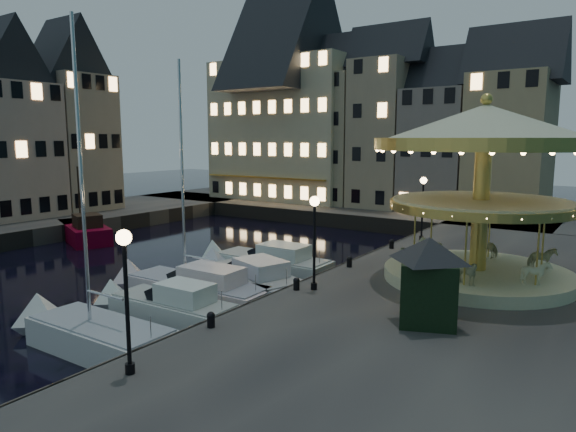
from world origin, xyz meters
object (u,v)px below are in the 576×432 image
Objects in this scene: streetlamp_c at (423,199)px; bollard_a at (211,319)px; bollard_b at (296,283)px; bollard_c at (349,261)px; bollard_d at (392,244)px; motorboat_e at (266,264)px; streetlamp_a at (126,281)px; red_fishing_boat at (84,232)px; motorboat_c at (191,289)px; motorboat_a at (91,335)px; ticket_kiosk at (429,266)px; carousel at (484,159)px; streetlamp_b at (314,229)px; motorboat_d at (248,280)px; motorboat_b at (166,309)px.

bollard_a is (-0.60, -19.50, -2.41)m from streetlamp_c.
bollard_b is 5.00m from bollard_c.
motorboat_e reaches higher than bollard_d.
streetlamp_c is (0.00, 23.50, 0.00)m from streetlamp_a.
motorboat_c is at bearing -19.22° from red_fishing_boat.
ticket_kiosk is at bearing 31.07° from motorboat_a.
motorboat_c reaches higher than bollard_c.
carousel is at bearing 89.93° from ticket_kiosk.
bollard_c is at bearing 92.37° from streetlamp_a.
streetlamp_b reaches higher than motorboat_d.
bollard_d is 12.79m from motorboat_c.
bollard_c is at bearing 97.59° from streetlamp_b.
streetlamp_a reaches higher than bollard_c.
motorboat_d is (0.27, 9.14, 0.10)m from motorboat_a.
red_fishing_boat is at bearing 160.78° from motorboat_c.
bollard_b is 6.50m from ticket_kiosk.
carousel is at bearing 61.95° from bollard_a.
red_fishing_boat reaches higher than motorboat_e.
motorboat_a is 3.54m from motorboat_b.
red_fishing_boat is 2.21× the size of ticket_kiosk.
motorboat_a is at bearing 156.31° from streetlamp_a.
ticket_kiosk is at bearing 57.39° from streetlamp_a.
red_fishing_boat is (-19.16, 3.34, 0.06)m from motorboat_d.
ticket_kiosk is at bearing 37.37° from bollard_a.
bollard_c and bollard_d have the same top height.
bollard_a is 0.05× the size of motorboat_c.
streetlamp_c is 0.54× the size of motorboat_d.
motorboat_a is (-4.54, -1.74, -1.06)m from bollard_a.
ticket_kiosk is at bearing 15.66° from motorboat_b.
bollard_c is (0.00, 10.50, 0.00)m from bollard_a.
red_fishing_boat is at bearing 167.39° from bollard_b.
bollard_d is 24.04m from red_fishing_boat.
bollard_d is (0.00, 5.50, 0.00)m from bollard_c.
motorboat_a reaches higher than bollard_d.
bollard_d is 0.05× the size of motorboat_c.
motorboat_a is 9.15m from motorboat_d.
bollard_c is 8.29m from carousel.
motorboat_d is at bearing 156.03° from bollard_b.
streetlamp_b is at bearing 39.81° from bollard_b.
bollard_b is 0.07× the size of motorboat_e.
bollard_c is at bearing -90.00° from bollard_d.
red_fishing_boat is at bearing 148.47° from streetlamp_a.
bollard_a is at bearing 98.53° from streetlamp_a.
streetlamp_b is 8.46m from carousel.
motorboat_e reaches higher than bollard_a.
motorboat_c is 12.01m from ticket_kiosk.
motorboat_c is at bearing -148.66° from carousel.
red_fishing_boat is at bearing 155.37° from bollard_a.
bollard_d is at bearing 43.70° from motorboat_e.
motorboat_b is 2.97m from motorboat_c.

